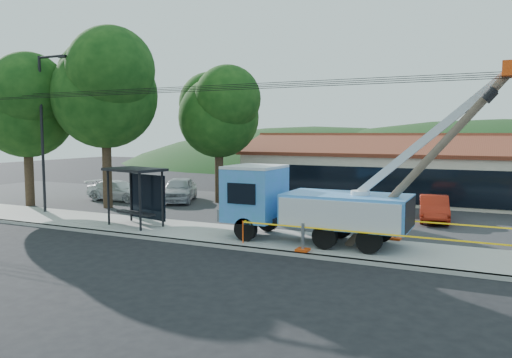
{
  "coord_description": "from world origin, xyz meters",
  "views": [
    {
      "loc": [
        9.39,
        -15.4,
        4.72
      ],
      "look_at": [
        -0.44,
        5.0,
        2.59
      ],
      "focal_mm": 35.0,
      "sensor_mm": 36.0,
      "label": 1
    }
  ],
  "objects": [
    {
      "name": "ground",
      "position": [
        0.0,
        0.0,
        0.0
      ],
      "size": [
        120.0,
        120.0,
        0.0
      ],
      "primitive_type": "plane",
      "color": "black",
      "rests_on": "ground"
    },
    {
      "name": "curb",
      "position": [
        0.0,
        2.1,
        0.07
      ],
      "size": [
        60.0,
        0.25,
        0.15
      ],
      "primitive_type": "cube",
      "color": "#A7A69C",
      "rests_on": "ground"
    },
    {
      "name": "sidewalk",
      "position": [
        0.0,
        4.0,
        0.07
      ],
      "size": [
        60.0,
        4.0,
        0.15
      ],
      "primitive_type": "cube",
      "color": "#A7A69C",
      "rests_on": "ground"
    },
    {
      "name": "parking_lot",
      "position": [
        0.0,
        12.0,
        0.05
      ],
      "size": [
        60.0,
        12.0,
        0.1
      ],
      "primitive_type": "cube",
      "color": "#28282B",
      "rests_on": "ground"
    },
    {
      "name": "strip_mall",
      "position": [
        4.0,
        19.98,
        1.88
      ],
      "size": [
        22.5,
        8.53,
        4.67
      ],
      "color": "#BDAF96",
      "rests_on": "ground"
    },
    {
      "name": "streetlight",
      "position": [
        -13.78,
        5.0,
        5.3
      ],
      "size": [
        2.13,
        0.22,
        9.0
      ],
      "color": "black",
      "rests_on": "ground"
    },
    {
      "name": "tree_west_near",
      "position": [
        -12.0,
        8.0,
        7.52
      ],
      "size": [
        7.56,
        6.72,
        10.8
      ],
      "color": "#332316",
      "rests_on": "ground"
    },
    {
      "name": "tree_west_far",
      "position": [
        -17.0,
        6.5,
        6.54
      ],
      "size": [
        6.84,
        6.08,
        9.48
      ],
      "color": "#332316",
      "rests_on": "ground"
    },
    {
      "name": "tree_lot",
      "position": [
        -7.0,
        13.0,
        6.21
      ],
      "size": [
        6.3,
        5.6,
        8.94
      ],
      "color": "#332316",
      "rests_on": "ground"
    },
    {
      "name": "hill_west",
      "position": [
        -15.0,
        55.0,
        0.0
      ],
      "size": [
        78.4,
        56.0,
        28.0
      ],
      "primitive_type": "ellipsoid",
      "color": "#153714",
      "rests_on": "ground"
    },
    {
      "name": "hill_center",
      "position": [
        10.0,
        55.0,
        0.0
      ],
      "size": [
        89.6,
        64.0,
        32.0
      ],
      "primitive_type": "ellipsoid",
      "color": "#153714",
      "rests_on": "ground"
    },
    {
      "name": "utility_truck",
      "position": [
        2.39,
        4.23,
        1.78
      ],
      "size": [
        11.44,
        4.18,
        7.0
      ],
      "color": "black",
      "rests_on": "ground"
    },
    {
      "name": "leaning_pole",
      "position": [
        7.25,
        4.12,
        3.88
      ],
      "size": [
        5.9,
        1.69,
        6.93
      ],
      "color": "brown",
      "rests_on": "ground"
    },
    {
      "name": "bus_shelter",
      "position": [
        -6.38,
        3.98,
        2.23
      ],
      "size": [
        3.25,
        2.41,
        2.82
      ],
      "rotation": [
        0.0,
        0.0,
        -0.23
      ],
      "color": "black",
      "rests_on": "ground"
    },
    {
      "name": "caution_tape",
      "position": [
        5.35,
        4.23,
        0.86
      ],
      "size": [
        10.56,
        3.27,
        0.95
      ],
      "color": "#F4470D",
      "rests_on": "ground"
    },
    {
      "name": "car_silver",
      "position": [
        -9.6,
        12.16,
        0.0
      ],
      "size": [
        3.73,
        5.18,
        1.64
      ],
      "primitive_type": "imported",
      "rotation": [
        0.0,
        0.0,
        0.42
      ],
      "color": "#B4B6BC",
      "rests_on": "ground"
    },
    {
      "name": "car_red",
      "position": [
        6.58,
        11.79,
        0.0
      ],
      "size": [
        1.98,
        4.2,
        1.33
      ],
      "primitive_type": "imported",
      "rotation": [
        0.0,
        0.0,
        0.15
      ],
      "color": "maroon",
      "rests_on": "ground"
    },
    {
      "name": "car_white",
      "position": [
        -13.65,
        10.86,
        0.0
      ],
      "size": [
        4.66,
        1.92,
        1.35
      ],
      "primitive_type": "imported",
      "rotation": [
        0.0,
        0.0,
        1.58
      ],
      "color": "white",
      "rests_on": "ground"
    }
  ]
}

